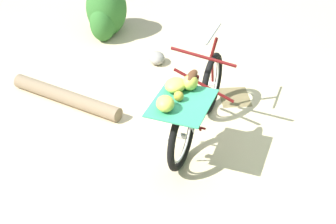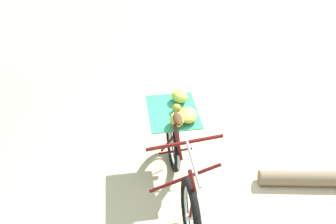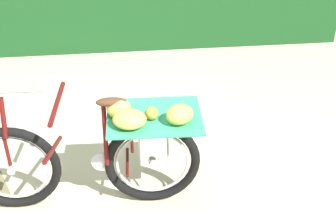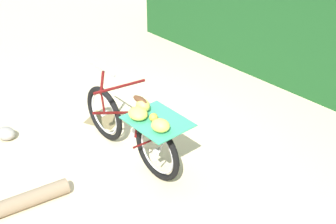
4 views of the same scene
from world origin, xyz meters
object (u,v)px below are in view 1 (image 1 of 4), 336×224
at_px(shrub_cluster, 107,11).
at_px(fallen_log, 66,97).
at_px(bicycle, 194,104).
at_px(path_stone, 157,58).

bearing_deg(shrub_cluster, fallen_log, -14.66).
xyz_separation_m(bicycle, fallen_log, (-0.86, -1.44, -0.39)).
relative_size(fallen_log, path_stone, 5.89).
bearing_deg(fallen_log, shrub_cluster, 165.34).
bearing_deg(bicycle, shrub_cluster, 44.58).
bearing_deg(path_stone, shrub_cluster, -145.55).
height_order(bicycle, fallen_log, bicycle).
bearing_deg(fallen_log, bicycle, 59.18).
bearing_deg(shrub_cluster, bicycle, 19.31).
bearing_deg(bicycle, fallen_log, 84.45).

